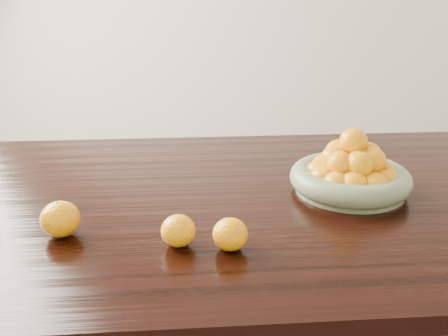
{
  "coord_description": "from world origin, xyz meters",
  "views": [
    {
      "loc": [
        -0.08,
        -1.13,
        1.25
      ],
      "look_at": [
        0.01,
        -0.02,
        0.83
      ],
      "focal_mm": 40.0,
      "sensor_mm": 36.0,
      "label": 1
    }
  ],
  "objects": [
    {
      "name": "loose_orange_0",
      "position": [
        -0.34,
        -0.18,
        0.79
      ],
      "size": [
        0.08,
        0.08,
        0.08
      ],
      "primitive_type": "ellipsoid",
      "color": "#FFA107",
      "rests_on": "dining_table"
    },
    {
      "name": "dining_table",
      "position": [
        0.0,
        0.0,
        0.66
      ],
      "size": [
        2.0,
        1.0,
        0.75
      ],
      "color": "black",
      "rests_on": "ground"
    },
    {
      "name": "fruit_bowl",
      "position": [
        0.33,
        0.0,
        0.8
      ],
      "size": [
        0.3,
        0.3,
        0.16
      ],
      "rotation": [
        0.0,
        0.0,
        -0.23
      ],
      "color": "gray",
      "rests_on": "dining_table"
    },
    {
      "name": "loose_orange_1",
      "position": [
        -0.1,
        -0.24,
        0.78
      ],
      "size": [
        0.07,
        0.07,
        0.06
      ],
      "primitive_type": "ellipsoid",
      "color": "#FFA107",
      "rests_on": "dining_table"
    },
    {
      "name": "loose_orange_2",
      "position": [
        0.0,
        -0.26,
        0.78
      ],
      "size": [
        0.07,
        0.07,
        0.07
      ],
      "primitive_type": "ellipsoid",
      "color": "#FFA107",
      "rests_on": "dining_table"
    }
  ]
}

